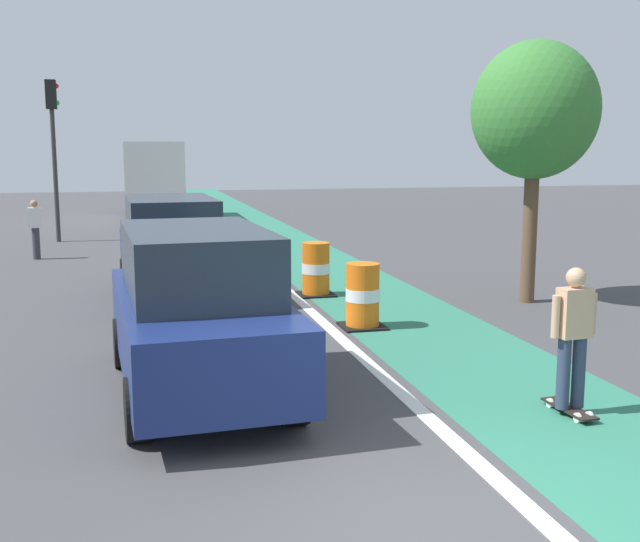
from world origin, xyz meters
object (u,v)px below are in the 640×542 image
(traffic_barrel_front, at_px, (363,296))
(street_tree_sidewalk, at_px, (535,112))
(parked_suv_nearest, at_px, (197,310))
(pedestrian_crossing, at_px, (35,228))
(delivery_truck_down_block, at_px, (154,175))
(traffic_light_corner, at_px, (53,132))
(parked_suv_second, at_px, (172,249))
(skateboarder_on_lane, at_px, (573,336))
(traffic_barrel_mid, at_px, (316,270))

(traffic_barrel_front, relative_size, street_tree_sidewalk, 0.22)
(parked_suv_nearest, bearing_deg, pedestrian_crossing, 104.64)
(delivery_truck_down_block, xyz_separation_m, pedestrian_crossing, (-3.51, -12.05, -0.98))
(parked_suv_nearest, xyz_separation_m, traffic_light_corner, (-3.08, 16.68, 2.47))
(traffic_light_corner, xyz_separation_m, street_tree_sidewalk, (9.82, -12.51, 0.17))
(parked_suv_second, distance_m, pedestrian_crossing, 7.44)
(skateboarder_on_lane, bearing_deg, pedestrian_crossing, 116.86)
(skateboarder_on_lane, relative_size, street_tree_sidewalk, 0.34)
(pedestrian_crossing, bearing_deg, parked_suv_nearest, -75.36)
(skateboarder_on_lane, distance_m, street_tree_sidewalk, 7.12)
(skateboarder_on_lane, height_order, traffic_barrel_front, skateboarder_on_lane)
(parked_suv_second, xyz_separation_m, pedestrian_crossing, (-3.30, 6.67, -0.17))
(parked_suv_nearest, distance_m, street_tree_sidewalk, 8.35)
(parked_suv_second, bearing_deg, traffic_light_corner, 106.03)
(traffic_barrel_front, bearing_deg, traffic_barrel_mid, 91.94)
(skateboarder_on_lane, relative_size, delivery_truck_down_block, 0.22)
(parked_suv_second, relative_size, traffic_light_corner, 0.92)
(skateboarder_on_lane, bearing_deg, delivery_truck_down_block, 98.19)
(skateboarder_on_lane, bearing_deg, street_tree_sidewalk, 65.47)
(parked_suv_nearest, xyz_separation_m, pedestrian_crossing, (-3.31, 12.65, -0.17))
(traffic_barrel_front, bearing_deg, street_tree_sidewalk, 19.23)
(pedestrian_crossing, relative_size, street_tree_sidewalk, 0.32)
(traffic_barrel_front, xyz_separation_m, street_tree_sidewalk, (3.77, 1.32, 3.14))
(traffic_barrel_front, xyz_separation_m, traffic_light_corner, (-6.05, 13.82, 2.97))
(pedestrian_crossing, bearing_deg, traffic_barrel_front, -57.35)
(traffic_light_corner, bearing_deg, parked_suv_second, -73.97)
(parked_suv_second, xyz_separation_m, traffic_barrel_front, (2.98, -3.13, -0.50))
(traffic_barrel_mid, relative_size, pedestrian_crossing, 0.68)
(traffic_barrel_mid, xyz_separation_m, traffic_light_corner, (-5.95, 10.86, 2.97))
(skateboarder_on_lane, bearing_deg, parked_suv_nearest, 155.77)
(parked_suv_nearest, xyz_separation_m, parked_suv_second, (-0.01, 5.98, 0.00))
(skateboarder_on_lane, height_order, parked_suv_second, parked_suv_second)
(pedestrian_crossing, bearing_deg, delivery_truck_down_block, 73.76)
(skateboarder_on_lane, relative_size, pedestrian_crossing, 1.05)
(parked_suv_second, bearing_deg, traffic_barrel_front, -46.42)
(parked_suv_nearest, height_order, traffic_light_corner, traffic_light_corner)
(traffic_barrel_front, height_order, traffic_barrel_mid, same)
(skateboarder_on_lane, distance_m, pedestrian_crossing, 16.21)
(delivery_truck_down_block, bearing_deg, traffic_barrel_mid, -81.96)
(skateboarder_on_lane, distance_m, parked_suv_nearest, 4.41)
(skateboarder_on_lane, xyz_separation_m, traffic_barrel_front, (-1.04, 4.66, -0.38))
(parked_suv_second, height_order, delivery_truck_down_block, delivery_truck_down_block)
(delivery_truck_down_block, bearing_deg, pedestrian_crossing, -106.24)
(parked_suv_second, distance_m, street_tree_sidewalk, 7.47)
(parked_suv_nearest, distance_m, traffic_barrel_front, 4.15)
(traffic_barrel_mid, height_order, delivery_truck_down_block, delivery_truck_down_block)
(pedestrian_crossing, distance_m, street_tree_sidewalk, 13.45)
(street_tree_sidewalk, bearing_deg, skateboarder_on_lane, -114.53)
(delivery_truck_down_block, height_order, pedestrian_crossing, delivery_truck_down_block)
(delivery_truck_down_block, bearing_deg, traffic_barrel_front, -82.78)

